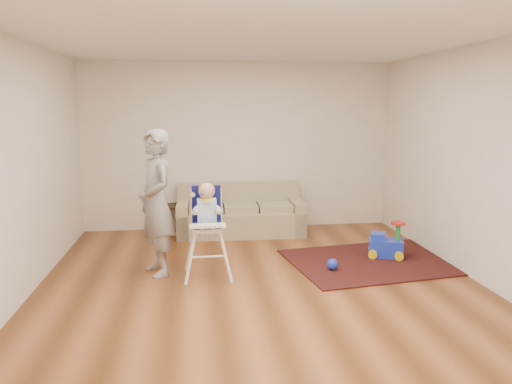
{
  "coord_description": "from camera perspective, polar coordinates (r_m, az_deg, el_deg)",
  "views": [
    {
      "loc": [
        -0.72,
        -5.35,
        2.01
      ],
      "look_at": [
        0.0,
        0.4,
        1.0
      ],
      "focal_mm": 35.0,
      "sensor_mm": 36.0,
      "label": 1
    }
  ],
  "objects": [
    {
      "name": "sofa",
      "position": [
        7.86,
        -1.82,
        -2.08
      ],
      "size": [
        1.99,
        0.84,
        0.76
      ],
      "rotation": [
        0.0,
        0.0,
        -0.02
      ],
      "color": "gray",
      "rests_on": "ground"
    },
    {
      "name": "ground",
      "position": [
        5.76,
        0.5,
        -10.53
      ],
      "size": [
        5.5,
        5.5,
        0.0
      ],
      "primitive_type": "plane",
      "color": "#532B12",
      "rests_on": "ground"
    },
    {
      "name": "side_table",
      "position": [
        8.11,
        -9.38,
        -3.0
      ],
      "size": [
        0.44,
        0.44,
        0.44
      ],
      "primitive_type": null,
      "color": "black",
      "rests_on": "ground"
    },
    {
      "name": "room_envelope",
      "position": [
        5.92,
        -0.15,
        8.58
      ],
      "size": [
        5.04,
        5.52,
        2.72
      ],
      "color": "beige",
      "rests_on": "ground"
    },
    {
      "name": "toy_ball",
      "position": [
        6.25,
        8.74,
        -8.17
      ],
      "size": [
        0.14,
        0.14,
        0.14
      ],
      "primitive_type": "sphere",
      "color": "#1B34D2",
      "rests_on": "area_rug"
    },
    {
      "name": "area_rug",
      "position": [
        6.73,
        13.33,
        -7.7
      ],
      "size": [
        2.35,
        1.9,
        0.02
      ],
      "primitive_type": "cube",
      "rotation": [
        0.0,
        0.0,
        0.15
      ],
      "color": "black",
      "rests_on": "ground"
    },
    {
      "name": "adult",
      "position": [
        6.03,
        -11.35,
        -1.22
      ],
      "size": [
        0.64,
        0.75,
        1.74
      ],
      "primitive_type": "imported",
      "rotation": [
        0.0,
        0.0,
        -1.15
      ],
      "color": "gray",
      "rests_on": "ground"
    },
    {
      "name": "ride_on_toy",
      "position": [
        6.88,
        14.65,
        -5.19
      ],
      "size": [
        0.52,
        0.45,
        0.48
      ],
      "primitive_type": null,
      "rotation": [
        0.0,
        0.0,
        -0.35
      ],
      "color": "#1B34D2",
      "rests_on": "area_rug"
    },
    {
      "name": "high_chair",
      "position": [
        5.9,
        -5.59,
        -4.52
      ],
      "size": [
        0.53,
        0.53,
        1.14
      ],
      "rotation": [
        0.0,
        0.0,
        0.01
      ],
      "color": "white",
      "rests_on": "ground"
    }
  ]
}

